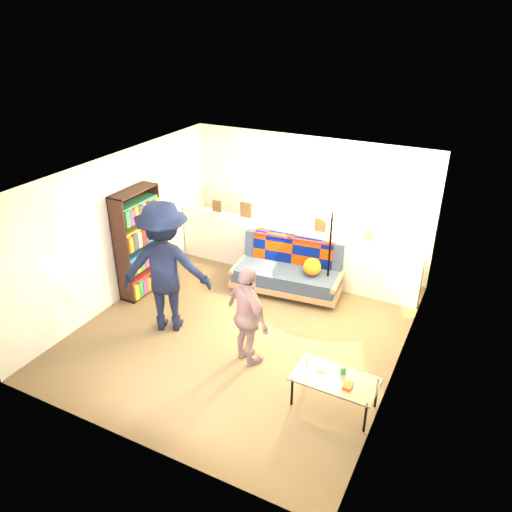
# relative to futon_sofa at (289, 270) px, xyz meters

# --- Properties ---
(ground) EXTENTS (5.00, 5.00, 0.00)m
(ground) POSITION_rel_futon_sofa_xyz_m (-0.14, -1.38, -0.37)
(ground) COLOR brown
(ground) RESTS_ON ground
(room_shell) EXTENTS (4.60, 5.05, 2.45)m
(room_shell) POSITION_rel_futon_sofa_xyz_m (-0.14, -0.91, 1.30)
(room_shell) COLOR silver
(room_shell) RESTS_ON ground
(half_wall_ledge) EXTENTS (4.45, 0.15, 1.00)m
(half_wall_ledge) POSITION_rel_futon_sofa_xyz_m (-0.14, 0.42, 0.13)
(half_wall_ledge) COLOR silver
(half_wall_ledge) RESTS_ON ground
(ledge_decor) EXTENTS (2.97, 0.02, 0.45)m
(ledge_decor) POSITION_rel_futon_sofa_xyz_m (-0.36, 0.40, 0.81)
(ledge_decor) COLOR brown
(ledge_decor) RESTS_ON half_wall_ledge
(futon_sofa) EXTENTS (1.91, 1.05, 0.79)m
(futon_sofa) POSITION_rel_futon_sofa_xyz_m (0.00, 0.00, 0.00)
(futon_sofa) COLOR #A97652
(futon_sofa) RESTS_ON ground
(bookshelf) EXTENTS (0.30, 0.90, 1.80)m
(bookshelf) POSITION_rel_futon_sofa_xyz_m (-2.22, -1.14, 0.47)
(bookshelf) COLOR black
(bookshelf) RESTS_ON ground
(coffee_table) EXTENTS (1.03, 0.58, 0.53)m
(coffee_table) POSITION_rel_futon_sofa_xyz_m (1.61, -2.33, 0.03)
(coffee_table) COLOR black
(coffee_table) RESTS_ON ground
(floor_lamp) EXTENTS (0.36, 0.31, 1.66)m
(floor_lamp) POSITION_rel_futon_sofa_xyz_m (0.69, 0.04, 0.81)
(floor_lamp) COLOR black
(floor_lamp) RESTS_ON ground
(person_left) EXTENTS (1.49, 1.22, 2.01)m
(person_left) POSITION_rel_futon_sofa_xyz_m (-1.18, -1.82, 0.64)
(person_left) COLOR black
(person_left) RESTS_ON ground
(person_right) EXTENTS (0.92, 0.72, 1.45)m
(person_right) POSITION_rel_futon_sofa_xyz_m (0.28, -2.04, 0.36)
(person_right) COLOR #CC8493
(person_right) RESTS_ON ground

